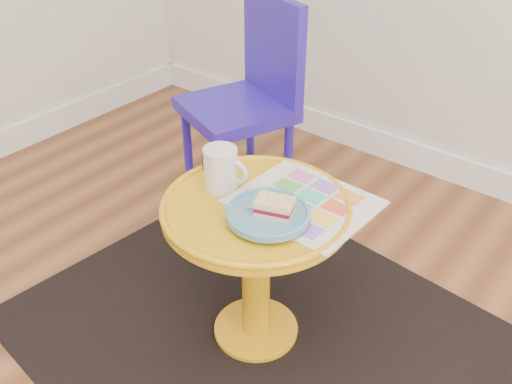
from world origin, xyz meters
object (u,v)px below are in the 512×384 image
Objects in this scene: side_table at (256,245)px; plate at (268,215)px; chair at (251,93)px; mug at (222,168)px; newspaper at (304,202)px.

side_table is 0.17m from plate.
chair is 0.64m from mug.
mug is (0.34, -0.54, 0.07)m from chair.
mug is at bearing 176.41° from side_table.
chair reaches higher than plate.
chair is at bearing 132.14° from plate.
mug is (-0.12, 0.01, 0.19)m from side_table.
chair is at bearing 130.14° from side_table.
side_table is 0.23m from mug.
mug reaches higher than newspaper.
chair is at bearing 115.19° from mug.
side_table is 0.18m from newspaper.
chair is 0.72m from newspaper.
side_table is 3.83× the size of mug.
chair is at bearing 142.06° from newspaper.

